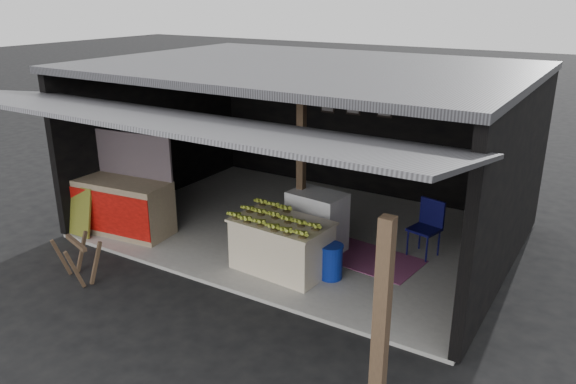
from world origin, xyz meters
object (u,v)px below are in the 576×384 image
Objects in this scene: banana_table at (282,245)px; white_crate at (317,221)px; sawhorse at (78,255)px; plastic_chair at (428,223)px; water_barrel at (331,262)px; neighbor_stall at (124,204)px.

white_crate reaches higher than banana_table.
banana_table is 0.94m from white_crate.
plastic_chair reaches higher than sawhorse.
white_crate reaches higher than water_barrel.
sawhorse is at bearing -72.97° from neighbor_stall.
plastic_chair is at bearing 48.75° from banana_table.
sawhorse is (0.69, -1.58, -0.18)m from neighbor_stall.
neighbor_stall reaches higher than water_barrel.
neighbor_stall is at bearing 130.62° from sawhorse.
banana_table is 2.14× the size of sawhorse.
water_barrel is at bearing -42.76° from white_crate.
sawhorse is at bearing -148.92° from water_barrel.
water_barrel is (0.67, -0.77, -0.25)m from white_crate.
plastic_chair is at bearing 32.15° from white_crate.
water_barrel is 1.85m from plastic_chair.
neighbor_stall is (-3.28, -1.15, 0.03)m from white_crate.
white_crate is 1.05m from water_barrel.
neighbor_stall reaches higher than sawhorse.
plastic_chair is at bearing 15.12° from neighbor_stall.
water_barrel is at bearing 48.16° from sawhorse.
sawhorse is at bearing -127.33° from white_crate.
sawhorse is at bearing -140.22° from banana_table.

